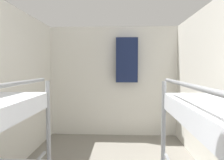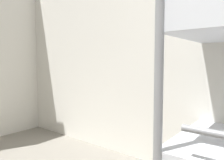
% 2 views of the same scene
% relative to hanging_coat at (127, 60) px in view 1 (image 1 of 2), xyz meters
% --- Properties ---
extents(wall_back, '(2.77, 0.06, 2.29)m').
position_rel_hanging_coat_xyz_m(wall_back, '(-0.28, 0.15, -0.44)').
color(wall_back, silver).
rests_on(wall_back, ground_plane).
extents(hanging_coat, '(0.44, 0.12, 0.90)m').
position_rel_hanging_coat_xyz_m(hanging_coat, '(0.00, 0.00, 0.00)').
color(hanging_coat, '#192347').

